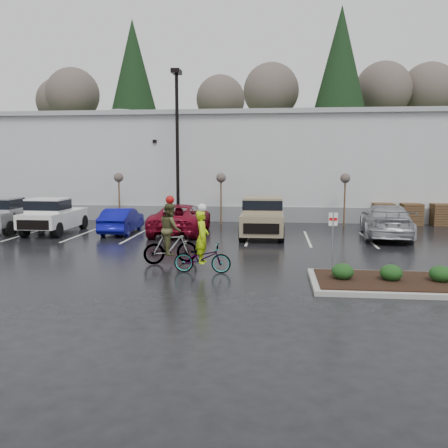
# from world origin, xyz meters

# --- Properties ---
(ground) EXTENTS (120.00, 120.00, 0.00)m
(ground) POSITION_xyz_m (0.00, 0.00, 0.00)
(ground) COLOR black
(ground) RESTS_ON ground
(warehouse) EXTENTS (60.50, 15.50, 7.20)m
(warehouse) POSITION_xyz_m (0.00, 21.99, 3.65)
(warehouse) COLOR #BBBEC0
(warehouse) RESTS_ON ground
(wooded_ridge) EXTENTS (80.00, 25.00, 6.00)m
(wooded_ridge) POSITION_xyz_m (0.00, 45.00, 3.00)
(wooded_ridge) COLOR #2C411B
(wooded_ridge) RESTS_ON ground
(lamppost) EXTENTS (0.50, 1.00, 9.22)m
(lamppost) POSITION_xyz_m (-4.00, 12.00, 5.69)
(lamppost) COLOR black
(lamppost) RESTS_ON ground
(sapling_west) EXTENTS (0.60, 0.60, 3.20)m
(sapling_west) POSITION_xyz_m (-8.00, 13.00, 2.73)
(sapling_west) COLOR #45281B
(sapling_west) RESTS_ON ground
(sapling_mid) EXTENTS (0.60, 0.60, 3.20)m
(sapling_mid) POSITION_xyz_m (-1.50, 13.00, 2.73)
(sapling_mid) COLOR #45281B
(sapling_mid) RESTS_ON ground
(sapling_east) EXTENTS (0.60, 0.60, 3.20)m
(sapling_east) POSITION_xyz_m (6.00, 13.00, 2.73)
(sapling_east) COLOR #45281B
(sapling_east) RESTS_ON ground
(pallet_stack_a) EXTENTS (1.20, 1.20, 1.35)m
(pallet_stack_a) POSITION_xyz_m (8.50, 14.00, 0.68)
(pallet_stack_a) COLOR #45281B
(pallet_stack_a) RESTS_ON ground
(pallet_stack_b) EXTENTS (1.20, 1.20, 1.35)m
(pallet_stack_b) POSITION_xyz_m (10.20, 14.00, 0.68)
(pallet_stack_b) COLOR #45281B
(pallet_stack_b) RESTS_ON ground
(pallet_stack_c) EXTENTS (1.20, 1.20, 1.35)m
(pallet_stack_c) POSITION_xyz_m (12.00, 14.00, 0.68)
(pallet_stack_c) COLOR #45281B
(pallet_stack_c) RESTS_ON ground
(curb_island) EXTENTS (8.00, 3.00, 0.15)m
(curb_island) POSITION_xyz_m (7.00, -1.00, 0.07)
(curb_island) COLOR gray
(curb_island) RESTS_ON ground
(mulch_bed) EXTENTS (7.60, 2.60, 0.04)m
(mulch_bed) POSITION_xyz_m (7.00, -1.00, 0.17)
(mulch_bed) COLOR black
(mulch_bed) RESTS_ON curb_island
(shrub_a) EXTENTS (0.70, 0.70, 0.52)m
(shrub_a) POSITION_xyz_m (4.00, -1.00, 0.41)
(shrub_a) COLOR black
(shrub_a) RESTS_ON curb_island
(shrub_b) EXTENTS (0.70, 0.70, 0.52)m
(shrub_b) POSITION_xyz_m (5.50, -1.00, 0.41)
(shrub_b) COLOR black
(shrub_b) RESTS_ON curb_island
(shrub_c) EXTENTS (0.70, 0.70, 0.52)m
(shrub_c) POSITION_xyz_m (7.00, -1.00, 0.41)
(shrub_c) COLOR black
(shrub_c) RESTS_ON curb_island
(fire_lane_sign) EXTENTS (0.30, 0.05, 2.20)m
(fire_lane_sign) POSITION_xyz_m (3.80, 0.20, 1.41)
(fire_lane_sign) COLOR gray
(fire_lane_sign) RESTS_ON ground
(pickup_silver) EXTENTS (2.10, 5.20, 1.96)m
(pickup_silver) POSITION_xyz_m (-13.04, 9.08, 0.98)
(pickup_silver) COLOR #9FA0A6
(pickup_silver) RESTS_ON ground
(pickup_white) EXTENTS (2.10, 5.20, 1.96)m
(pickup_white) POSITION_xyz_m (-10.19, 8.77, 0.98)
(pickup_white) COLOR white
(pickup_white) RESTS_ON ground
(car_blue) EXTENTS (1.61, 4.27, 1.39)m
(car_blue) POSITION_xyz_m (-6.52, 8.94, 0.70)
(car_blue) COLOR #0C0E8B
(car_blue) RESTS_ON ground
(car_red) EXTENTS (2.69, 5.79, 1.61)m
(car_red) POSITION_xyz_m (-3.27, 9.18, 0.80)
(car_red) COLOR maroon
(car_red) RESTS_ON ground
(suv_tan) EXTENTS (2.20, 5.10, 2.06)m
(suv_tan) POSITION_xyz_m (1.20, 8.62, 1.03)
(suv_tan) COLOR gray
(suv_tan) RESTS_ON ground
(car_far_silver) EXTENTS (3.08, 6.12, 1.71)m
(car_far_silver) POSITION_xyz_m (7.54, 8.90, 0.85)
(car_far_silver) COLOR #A7AAAF
(car_far_silver) RESTS_ON ground
(cyclist_hivis) EXTENTS (2.03, 0.73, 2.45)m
(cyclist_hivis) POSITION_xyz_m (-0.69, 0.12, 0.75)
(cyclist_hivis) COLOR #3F3F44
(cyclist_hivis) RESTS_ON ground
(cyclist_olive) EXTENTS (2.08, 1.37, 2.62)m
(cyclist_olive) POSITION_xyz_m (-2.14, 1.50, 0.94)
(cyclist_olive) COLOR #3F3F44
(cyclist_olive) RESTS_ON ground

